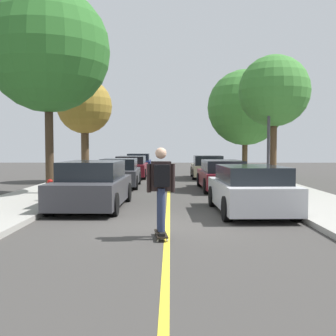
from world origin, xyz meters
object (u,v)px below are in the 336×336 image
Objects in this scene: parked_car_left_near at (120,173)px; parked_car_right_nearest at (250,190)px; parked_car_left_farthest at (139,163)px; fire_hydrant at (50,190)px; parked_car_left_nearest at (93,185)px; street_tree_left_near at (85,107)px; parked_car_right_far at (208,167)px; street_tree_left_nearest at (48,51)px; street_tree_right_near at (245,108)px; streetlamp at (269,120)px; skateboarder at (161,185)px; street_tree_right_nearest at (274,91)px; parked_car_right_near at (222,175)px; parked_car_left_far at (131,167)px; skateboard at (161,234)px.

parked_car_right_nearest is at bearing -58.69° from parked_car_left_near.
fire_hydrant is at bearing -94.89° from parked_car_left_farthest.
parked_car_left_nearest is 0.82× the size of street_tree_left_near.
parked_car_right_far is 0.53× the size of street_tree_left_nearest.
street_tree_right_near reaches higher than parked_car_left_farthest.
streetlamp is at bearing -65.39° from parked_car_left_farthest.
fire_hydrant is 6.14m from skateboarder.
street_tree_left_near is at bearing 94.39° from fire_hydrant.
skateboarder is (-4.60, -9.29, -3.14)m from street_tree_right_nearest.
parked_car_left_farthest is 6.52× the size of fire_hydrant.
street_tree_left_near is (0.00, 6.42, -1.46)m from street_tree_left_nearest.
street_tree_left_nearest is (-6.80, -2.48, 4.81)m from parked_car_right_near.
skateboarder is (4.36, -7.09, -4.35)m from street_tree_left_nearest.
parked_car_left_nearest is 10.09m from street_tree_left_near.
streetlamp reaches higher than skateboarder.
streetlamp is at bearing -93.13° from street_tree_right_near.
parked_car_left_far is at bearing -89.99° from parked_car_left_farthest.
parked_car_left_near is at bearing 101.45° from skateboard.
parked_car_left_farthest is at bearing 95.61° from skateboard.
parked_car_right_near is at bearing 90.01° from parked_car_right_nearest.
skateboard is (3.69, -4.83, -0.40)m from fire_hydrant.
parked_car_left_farthest is (-0.00, 18.16, -0.01)m from parked_car_left_nearest.
street_tree_right_nearest reaches higher than parked_car_right_near.
street_tree_right_nearest is at bearing -7.31° from parked_car_right_near.
street_tree_left_nearest reaches higher than street_tree_right_near.
street_tree_left_nearest is 1.42× the size of street_tree_left_near.
street_tree_left_nearest is (-6.80, -9.34, 4.80)m from parked_car_right_far.
skateboard is at bearing -52.58° from fire_hydrant.
fire_hydrant is 0.40× the size of skateboarder.
skateboarder is at bearing -84.39° from parked_car_left_farthest.
street_tree_right_near reaches higher than street_tree_left_near.
street_tree_right_nearest is 1.59m from streetlamp.
fire_hydrant is at bearing -85.61° from street_tree_left_near.
parked_car_left_nearest is at bearing -22.89° from fire_hydrant.
fire_hydrant is at bearing 127.26° from skateboarder.
parked_car_left_near is at bearing 75.96° from fire_hydrant.
parked_car_left_farthest is 0.85× the size of street_tree_left_near.
parked_car_left_nearest reaches higher than parked_car_right_nearest.
parked_car_right_far is (4.63, 12.20, -0.04)m from parked_car_left_nearest.
parked_car_left_near is 5.73m from parked_car_left_far.
parked_car_left_nearest is at bearing -76.88° from street_tree_left_near.
parked_car_left_farthest reaches higher than parked_car_left_near.
parked_car_right_nearest is at bearing -108.55° from streetlamp.
street_tree_left_near is at bearing -164.37° from street_tree_right_near.
parked_car_left_near is 6.19m from fire_hydrant.
street_tree_right_near is (6.80, -0.57, 3.53)m from parked_car_left_far.
parked_car_left_farthest is 22.50m from skateboarder.
parked_car_left_near is 7.25m from parked_car_right_far.
parked_car_right_near is 8.55m from street_tree_left_near.
parked_car_left_farthest is (-0.00, 5.80, 0.02)m from parked_car_left_far.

